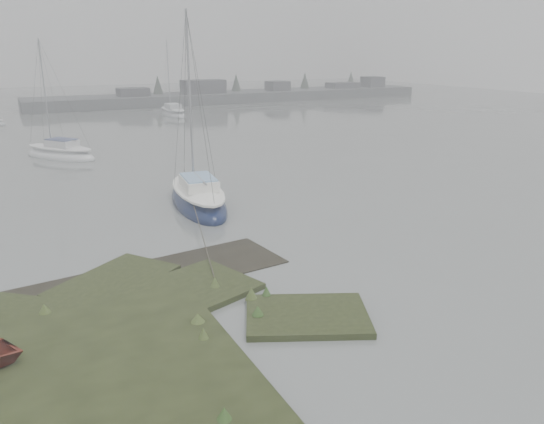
# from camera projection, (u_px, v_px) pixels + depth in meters

# --- Properties ---
(ground) EXTENTS (160.00, 160.00, 0.00)m
(ground) POSITION_uv_depth(u_px,v_px,m) (99.00, 150.00, 41.06)
(ground) COLOR slate
(ground) RESTS_ON ground
(far_shoreline) EXTENTS (60.00, 8.00, 4.15)m
(far_shoreline) POSITION_uv_depth(u_px,v_px,m) (244.00, 95.00, 79.65)
(far_shoreline) COLOR #4C4F51
(far_shoreline) RESTS_ON ground
(sailboat_main) EXTENTS (3.17, 7.33, 10.02)m
(sailboat_main) POSITION_uv_depth(u_px,v_px,m) (198.00, 200.00, 26.38)
(sailboat_main) COLOR #0B1539
(sailboat_main) RESTS_ON ground
(sailboat_white) EXTENTS (5.39, 6.27, 8.85)m
(sailboat_white) POSITION_uv_depth(u_px,v_px,m) (61.00, 154.00, 38.05)
(sailboat_white) COLOR silver
(sailboat_white) RESTS_ON ground
(sailboat_far_b) EXTENTS (2.24, 6.54, 9.18)m
(sailboat_far_b) POSITION_uv_depth(u_px,v_px,m) (173.00, 113.00, 61.92)
(sailboat_far_b) COLOR #AFB3B9
(sailboat_far_b) RESTS_ON ground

